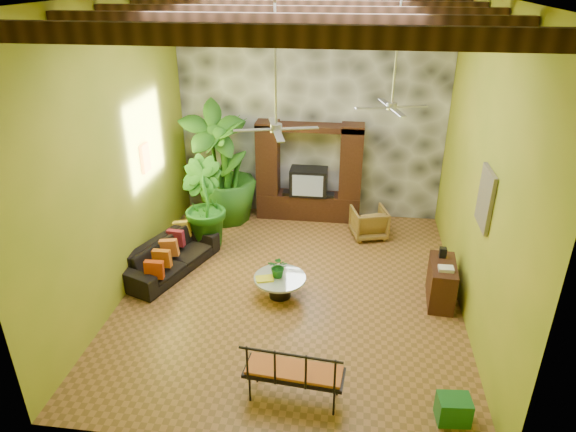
# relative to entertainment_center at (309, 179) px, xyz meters

# --- Properties ---
(ground) EXTENTS (7.00, 7.00, 0.00)m
(ground) POSITION_rel_entertainment_center_xyz_m (0.00, -3.14, -0.97)
(ground) COLOR brown
(ground) RESTS_ON ground
(back_wall) EXTENTS (6.00, 0.02, 5.00)m
(back_wall) POSITION_rel_entertainment_center_xyz_m (0.00, 0.36, 1.53)
(back_wall) COLOR olive
(back_wall) RESTS_ON ground
(left_wall) EXTENTS (0.02, 7.00, 5.00)m
(left_wall) POSITION_rel_entertainment_center_xyz_m (-3.00, -3.14, 1.53)
(left_wall) COLOR olive
(left_wall) RESTS_ON ground
(right_wall) EXTENTS (0.02, 7.00, 5.00)m
(right_wall) POSITION_rel_entertainment_center_xyz_m (3.00, -3.14, 1.53)
(right_wall) COLOR olive
(right_wall) RESTS_ON ground
(stone_accent_wall) EXTENTS (5.98, 0.10, 4.98)m
(stone_accent_wall) POSITION_rel_entertainment_center_xyz_m (0.00, 0.30, 1.53)
(stone_accent_wall) COLOR #35363C
(stone_accent_wall) RESTS_ON ground
(ceiling_beams) EXTENTS (5.95, 5.36, 0.22)m
(ceiling_beams) POSITION_rel_entertainment_center_xyz_m (0.00, -3.14, 3.81)
(ceiling_beams) COLOR #341C10
(ceiling_beams) RESTS_ON ceiling
(entertainment_center) EXTENTS (2.40, 0.55, 2.30)m
(entertainment_center) POSITION_rel_entertainment_center_xyz_m (0.00, 0.00, 0.00)
(entertainment_center) COLOR black
(entertainment_center) RESTS_ON ground
(ceiling_fan_front) EXTENTS (1.28, 1.28, 1.86)m
(ceiling_fan_front) POSITION_rel_entertainment_center_xyz_m (-0.20, -3.54, 2.44)
(ceiling_fan_front) COLOR #A8A7AC
(ceiling_fan_front) RESTS_ON ceiling
(ceiling_fan_back) EXTENTS (1.28, 1.28, 1.86)m
(ceiling_fan_back) POSITION_rel_entertainment_center_xyz_m (1.60, -1.94, 2.44)
(ceiling_fan_back) COLOR #A8A7AC
(ceiling_fan_back) RESTS_ON ceiling
(wall_art_mask) EXTENTS (0.06, 0.32, 0.55)m
(wall_art_mask) POSITION_rel_entertainment_center_xyz_m (-2.96, -2.14, 1.13)
(wall_art_mask) COLOR yellow
(wall_art_mask) RESTS_ON left_wall
(wall_art_painting) EXTENTS (0.06, 0.70, 0.90)m
(wall_art_painting) POSITION_rel_entertainment_center_xyz_m (2.96, -3.74, 1.33)
(wall_art_painting) COLOR #235083
(wall_art_painting) RESTS_ON right_wall
(sofa) EXTENTS (1.55, 2.30, 0.63)m
(sofa) POSITION_rel_entertainment_center_xyz_m (-2.44, -2.73, -0.65)
(sofa) COLOR black
(sofa) RESTS_ON ground
(wicker_armchair) EXTENTS (0.89, 0.90, 0.67)m
(wicker_armchair) POSITION_rel_entertainment_center_xyz_m (1.41, -0.79, -0.63)
(wicker_armchair) COLOR olive
(wicker_armchair) RESTS_ON ground
(tall_plant_a) EXTENTS (1.75, 1.49, 2.81)m
(tall_plant_a) POSITION_rel_entertainment_center_xyz_m (-2.05, -0.50, 0.44)
(tall_plant_a) COLOR #276219
(tall_plant_a) RESTS_ON ground
(tall_plant_b) EXTENTS (1.35, 1.33, 1.91)m
(tall_plant_b) POSITION_rel_entertainment_center_xyz_m (-2.07, -1.62, -0.01)
(tall_plant_b) COLOR #20671B
(tall_plant_b) RESTS_ON ground
(tall_plant_c) EXTENTS (1.56, 1.56, 2.45)m
(tall_plant_c) POSITION_rel_entertainment_center_xyz_m (-1.86, -0.36, 0.26)
(tall_plant_c) COLOR #29671B
(tall_plant_c) RESTS_ON ground
(coffee_table) EXTENTS (0.94, 0.94, 0.40)m
(coffee_table) POSITION_rel_entertainment_center_xyz_m (-0.20, -3.32, -0.71)
(coffee_table) COLOR black
(coffee_table) RESTS_ON ground
(centerpiece_plant) EXTENTS (0.38, 0.34, 0.40)m
(centerpiece_plant) POSITION_rel_entertainment_center_xyz_m (-0.22, -3.30, -0.37)
(centerpiece_plant) COLOR #1A631E
(centerpiece_plant) RESTS_ON coffee_table
(yellow_tray) EXTENTS (0.36, 0.30, 0.03)m
(yellow_tray) POSITION_rel_entertainment_center_xyz_m (-0.45, -3.44, -0.55)
(yellow_tray) COLOR yellow
(yellow_tray) RESTS_ON coffee_table
(iron_bench) EXTENTS (1.39, 0.61, 0.57)m
(iron_bench) POSITION_rel_entertainment_center_xyz_m (0.35, -5.80, -0.42)
(iron_bench) COLOR black
(iron_bench) RESTS_ON ground
(side_console) EXTENTS (0.49, 0.98, 0.76)m
(side_console) POSITION_rel_entertainment_center_xyz_m (2.65, -3.10, -0.58)
(side_console) COLOR #392412
(side_console) RESTS_ON ground
(green_bin) EXTENTS (0.45, 0.35, 0.37)m
(green_bin) POSITION_rel_entertainment_center_xyz_m (2.47, -5.84, -0.78)
(green_bin) COLOR #1B6535
(green_bin) RESTS_ON ground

